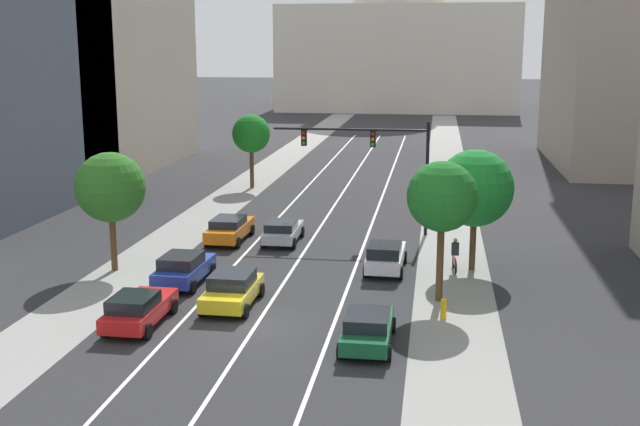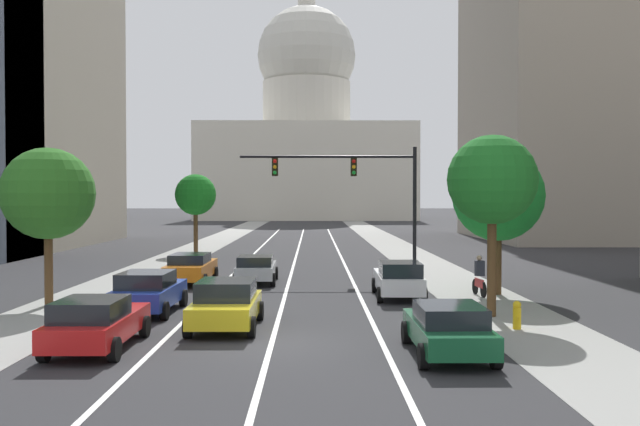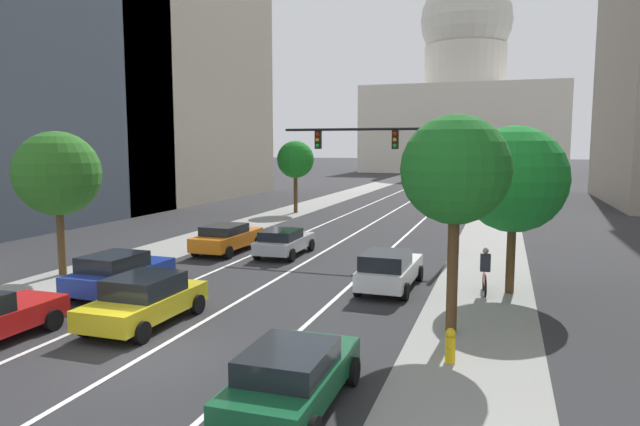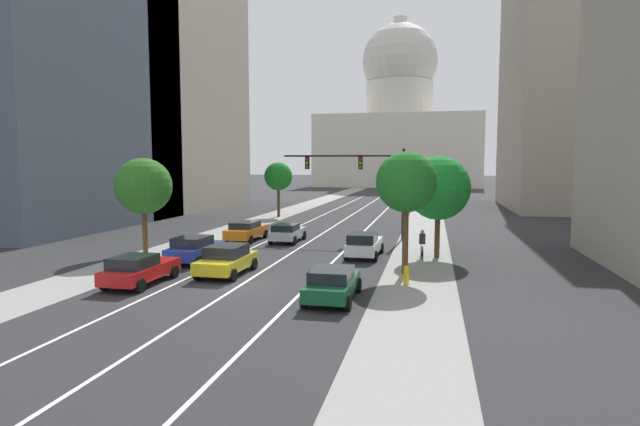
{
  "view_description": "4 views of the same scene",
  "coord_description": "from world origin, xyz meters",
  "px_view_note": "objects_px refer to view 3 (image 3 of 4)",
  "views": [
    {
      "loc": [
        7.15,
        -30.2,
        11.37
      ],
      "look_at": [
        0.38,
        15.58,
        1.49
      ],
      "focal_mm": 44.65,
      "sensor_mm": 36.0,
      "label": 1
    },
    {
      "loc": [
        1.17,
        -19.35,
        4.18
      ],
      "look_at": [
        1.51,
        12.28,
        3.45
      ],
      "focal_mm": 38.49,
      "sensor_mm": 36.0,
      "label": 2
    },
    {
      "loc": [
        8.77,
        -11.94,
        5.47
      ],
      "look_at": [
        -1.66,
        19.96,
        1.47
      ],
      "focal_mm": 31.66,
      "sensor_mm": 36.0,
      "label": 3
    },
    {
      "loc": [
        8.77,
        -22.54,
        5.73
      ],
      "look_at": [
        0.18,
        17.13,
        1.88
      ],
      "focal_mm": 29.21,
      "sensor_mm": 36.0,
      "label": 4
    }
  ],
  "objects_px": {
    "car_orange": "(227,237)",
    "street_tree_near_left": "(295,160)",
    "car_yellow": "(145,299)",
    "street_tree_mid_left": "(57,174)",
    "capitol_building": "(464,97)",
    "car_blue": "(119,272)",
    "street_tree_far_right": "(455,171)",
    "car_silver": "(284,241)",
    "fire_hydrant": "(450,345)",
    "car_white": "(389,269)",
    "cyclist": "(485,271)",
    "street_tree_mid_right": "(514,180)",
    "car_green": "(292,375)",
    "traffic_signal_mast": "(400,155)"
  },
  "relations": [
    {
      "from": "car_orange",
      "to": "street_tree_near_left",
      "type": "height_order",
      "value": "street_tree_near_left"
    },
    {
      "from": "car_yellow",
      "to": "street_tree_mid_left",
      "type": "distance_m",
      "value": 9.44
    },
    {
      "from": "capitol_building",
      "to": "car_blue",
      "type": "relative_size",
      "value": 9.58
    },
    {
      "from": "car_blue",
      "to": "street_tree_far_right",
      "type": "distance_m",
      "value": 12.84
    },
    {
      "from": "car_yellow",
      "to": "car_silver",
      "type": "xyz_separation_m",
      "value": [
        0.0,
        11.53,
        -0.07
      ]
    },
    {
      "from": "car_blue",
      "to": "fire_hydrant",
      "type": "distance_m",
      "value": 12.77
    },
    {
      "from": "car_blue",
      "to": "car_white",
      "type": "height_order",
      "value": "car_white"
    },
    {
      "from": "street_tree_near_left",
      "to": "cyclist",
      "type": "bearing_deg",
      "value": -54.3
    },
    {
      "from": "capitol_building",
      "to": "street_tree_mid_right",
      "type": "height_order",
      "value": "capitol_building"
    },
    {
      "from": "car_orange",
      "to": "street_tree_near_left",
      "type": "bearing_deg",
      "value": 9.77
    },
    {
      "from": "car_blue",
      "to": "car_green",
      "type": "bearing_deg",
      "value": -123.87
    },
    {
      "from": "car_orange",
      "to": "street_tree_far_right",
      "type": "relative_size",
      "value": 0.76
    },
    {
      "from": "car_green",
      "to": "fire_hydrant",
      "type": "xyz_separation_m",
      "value": [
        2.9,
        3.59,
        -0.27
      ]
    },
    {
      "from": "car_white",
      "to": "fire_hydrant",
      "type": "height_order",
      "value": "car_white"
    },
    {
      "from": "car_green",
      "to": "street_tree_mid_left",
      "type": "height_order",
      "value": "street_tree_mid_left"
    },
    {
      "from": "car_green",
      "to": "traffic_signal_mast",
      "type": "relative_size",
      "value": 0.46
    },
    {
      "from": "car_yellow",
      "to": "traffic_signal_mast",
      "type": "bearing_deg",
      "value": -19.07
    },
    {
      "from": "street_tree_near_left",
      "to": "car_blue",
      "type": "bearing_deg",
      "value": -84.01
    },
    {
      "from": "car_blue",
      "to": "street_tree_far_right",
      "type": "height_order",
      "value": "street_tree_far_right"
    },
    {
      "from": "car_blue",
      "to": "fire_hydrant",
      "type": "bearing_deg",
      "value": -102.75
    },
    {
      "from": "car_green",
      "to": "street_tree_near_left",
      "type": "xyz_separation_m",
      "value": [
        -12.21,
        32.74,
        3.61
      ]
    },
    {
      "from": "car_green",
      "to": "street_tree_mid_right",
      "type": "distance_m",
      "value": 12.61
    },
    {
      "from": "car_blue",
      "to": "cyclist",
      "type": "relative_size",
      "value": 2.58
    },
    {
      "from": "capitol_building",
      "to": "car_white",
      "type": "xyz_separation_m",
      "value": [
        4.73,
        -104.85,
        -15.05
      ]
    },
    {
      "from": "car_green",
      "to": "car_white",
      "type": "bearing_deg",
      "value": -0.17
    },
    {
      "from": "car_orange",
      "to": "cyclist",
      "type": "height_order",
      "value": "cyclist"
    },
    {
      "from": "car_silver",
      "to": "street_tree_mid_right",
      "type": "xyz_separation_m",
      "value": [
        10.69,
        -4.08,
        3.52
      ]
    },
    {
      "from": "car_green",
      "to": "street_tree_far_right",
      "type": "bearing_deg",
      "value": -24.63
    },
    {
      "from": "car_yellow",
      "to": "car_silver",
      "type": "bearing_deg",
      "value": 0.43
    },
    {
      "from": "car_green",
      "to": "cyclist",
      "type": "bearing_deg",
      "value": -17.94
    },
    {
      "from": "fire_hydrant",
      "to": "street_tree_far_right",
      "type": "height_order",
      "value": "street_tree_far_right"
    },
    {
      "from": "car_silver",
      "to": "traffic_signal_mast",
      "type": "distance_m",
      "value": 7.43
    },
    {
      "from": "car_silver",
      "to": "car_green",
      "type": "bearing_deg",
      "value": -158.21
    },
    {
      "from": "car_blue",
      "to": "car_yellow",
      "type": "bearing_deg",
      "value": -130.78
    },
    {
      "from": "car_green",
      "to": "street_tree_near_left",
      "type": "distance_m",
      "value": 35.13
    },
    {
      "from": "car_yellow",
      "to": "car_green",
      "type": "relative_size",
      "value": 1.0
    },
    {
      "from": "traffic_signal_mast",
      "to": "cyclist",
      "type": "bearing_deg",
      "value": -59.0
    },
    {
      "from": "cyclist",
      "to": "street_tree_mid_left",
      "type": "relative_size",
      "value": 0.28
    },
    {
      "from": "traffic_signal_mast",
      "to": "street_tree_mid_left",
      "type": "distance_m",
      "value": 16.14
    },
    {
      "from": "street_tree_far_right",
      "to": "street_tree_mid_right",
      "type": "bearing_deg",
      "value": 72.68
    },
    {
      "from": "capitol_building",
      "to": "car_blue",
      "type": "distance_m",
      "value": 109.63
    },
    {
      "from": "traffic_signal_mast",
      "to": "street_tree_far_right",
      "type": "relative_size",
      "value": 1.48
    },
    {
      "from": "car_white",
      "to": "cyclist",
      "type": "relative_size",
      "value": 2.65
    },
    {
      "from": "street_tree_far_right",
      "to": "street_tree_mid_right",
      "type": "height_order",
      "value": "street_tree_far_right"
    },
    {
      "from": "car_green",
      "to": "car_silver",
      "type": "relative_size",
      "value": 1.01
    },
    {
      "from": "car_silver",
      "to": "street_tree_mid_left",
      "type": "xyz_separation_m",
      "value": [
        -7.42,
        -6.87,
        3.58
      ]
    },
    {
      "from": "cyclist",
      "to": "street_tree_near_left",
      "type": "xyz_separation_m",
      "value": [
        -15.7,
        21.85,
        3.49
      ]
    },
    {
      "from": "traffic_signal_mast",
      "to": "street_tree_mid_left",
      "type": "relative_size",
      "value": 1.54
    },
    {
      "from": "car_white",
      "to": "street_tree_far_right",
      "type": "distance_m",
      "value": 6.52
    },
    {
      "from": "car_orange",
      "to": "street_tree_far_right",
      "type": "height_order",
      "value": "street_tree_far_right"
    }
  ]
}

